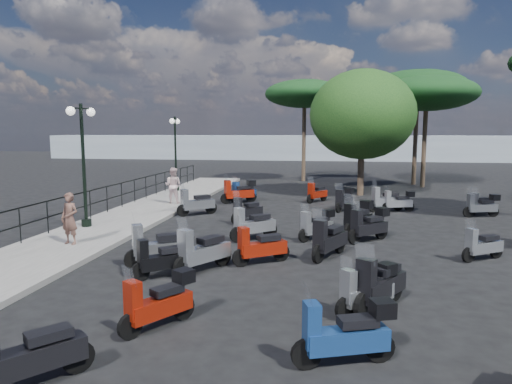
# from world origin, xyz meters

# --- Properties ---
(ground) EXTENTS (120.00, 120.00, 0.00)m
(ground) POSITION_xyz_m (0.00, 0.00, 0.00)
(ground) COLOR black
(ground) RESTS_ON ground
(sidewalk) EXTENTS (3.00, 30.00, 0.15)m
(sidewalk) POSITION_xyz_m (-6.50, 3.00, 0.07)
(sidewalk) COLOR slate
(sidewalk) RESTS_ON ground
(railing) EXTENTS (0.04, 26.04, 1.10)m
(railing) POSITION_xyz_m (-7.80, 2.80, 0.90)
(railing) COLOR black
(railing) RESTS_ON sidewalk
(lamp_post_1) EXTENTS (0.51, 1.25, 4.32)m
(lamp_post_1) POSITION_xyz_m (-7.15, 0.64, 2.61)
(lamp_post_1) COLOR black
(lamp_post_1) RESTS_ON sidewalk
(lamp_post_2) EXTENTS (0.34, 1.24, 4.20)m
(lamp_post_2) POSITION_xyz_m (-7.29, 10.75, 2.54)
(lamp_post_2) COLOR black
(lamp_post_2) RESTS_ON sidewalk
(woman) EXTENTS (0.63, 0.47, 1.56)m
(woman) POSITION_xyz_m (-6.26, -1.83, 0.93)
(woman) COLOR brown
(woman) RESTS_ON sidewalk
(pedestrian_far) EXTENTS (0.86, 0.70, 1.69)m
(pedestrian_far) POSITION_xyz_m (-5.86, 6.22, 0.99)
(pedestrian_far) COLOR beige
(pedestrian_far) RESTS_ON sidewalk
(scooter_0) EXTENTS (1.16, 1.34, 1.33)m
(scooter_0) POSITION_xyz_m (-2.61, -8.86, 0.46)
(scooter_0) COLOR black
(scooter_0) RESTS_ON ground
(scooter_1) EXTENTS (1.13, 1.64, 1.49)m
(scooter_1) POSITION_xyz_m (-1.72, -3.40, 0.52)
(scooter_1) COLOR black
(scooter_1) RESTS_ON ground
(scooter_2) EXTENTS (1.32, 1.14, 1.27)m
(scooter_2) POSITION_xyz_m (-2.51, -3.97, 0.48)
(scooter_2) COLOR black
(scooter_2) RESTS_ON ground
(scooter_3) EXTENTS (1.45, 1.28, 1.45)m
(scooter_3) POSITION_xyz_m (-4.13, 4.15, 0.50)
(scooter_3) COLOR black
(scooter_3) RESTS_ON ground
(scooter_4) EXTENTS (1.64, 1.17, 1.48)m
(scooter_4) POSITION_xyz_m (-3.00, 7.65, 0.56)
(scooter_4) COLOR black
(scooter_4) RESTS_ON ground
(scooter_5) EXTENTS (1.03, 1.40, 1.27)m
(scooter_5) POSITION_xyz_m (-1.57, -6.74, 0.48)
(scooter_5) COLOR black
(scooter_5) RESTS_ON ground
(scooter_6) EXTENTS (1.43, 1.06, 1.33)m
(scooter_6) POSITION_xyz_m (-0.39, -2.50, 0.46)
(scooter_6) COLOR black
(scooter_6) RESTS_ON ground
(scooter_7) EXTENTS (1.67, 1.10, 1.49)m
(scooter_7) POSITION_xyz_m (-2.94, -3.20, 0.52)
(scooter_7) COLOR black
(scooter_7) RESTS_ON ground
(scooter_8) EXTENTS (1.39, 1.27, 1.42)m
(scooter_8) POSITION_xyz_m (-1.03, 0.14, 0.49)
(scooter_8) COLOR black
(scooter_8) RESTS_ON ground
(scooter_9) EXTENTS (1.06, 1.39, 1.31)m
(scooter_9) POSITION_xyz_m (-1.74, 2.93, 0.45)
(scooter_9) COLOR black
(scooter_9) RESTS_ON ground
(scooter_10) EXTENTS (1.14, 1.37, 1.33)m
(scooter_10) POSITION_xyz_m (-2.87, 8.10, 0.46)
(scooter_10) COLOR black
(scooter_10) RESTS_ON ground
(scooter_11) EXTENTS (1.57, 0.79, 1.30)m
(scooter_11) POSITION_xyz_m (1.67, -7.54, 0.49)
(scooter_11) COLOR black
(scooter_11) RESTS_ON ground
(scooter_12) EXTENTS (1.13, 1.60, 1.47)m
(scooter_12) POSITION_xyz_m (2.40, -5.24, 0.51)
(scooter_12) COLOR black
(scooter_12) RESTS_ON ground
(scooter_13) EXTENTS (1.01, 1.71, 1.48)m
(scooter_13) POSITION_xyz_m (1.41, -1.61, 0.51)
(scooter_13) COLOR black
(scooter_13) RESTS_ON ground
(scooter_14) EXTENTS (1.15, 1.27, 1.25)m
(scooter_14) POSITION_xyz_m (1.01, 0.55, 0.47)
(scooter_14) COLOR black
(scooter_14) RESTS_ON ground
(scooter_15) EXTENTS (0.87, 1.52, 1.29)m
(scooter_15) POSITION_xyz_m (2.06, 6.25, 0.49)
(scooter_15) COLOR black
(scooter_15) RESTS_ON ground
(scooter_16) EXTENTS (1.00, 1.40, 1.28)m
(scooter_16) POSITION_xyz_m (0.78, 8.58, 0.45)
(scooter_16) COLOR black
(scooter_16) RESTS_ON ground
(scooter_18) EXTENTS (1.23, 1.12, 1.21)m
(scooter_18) POSITION_xyz_m (2.15, -5.43, 0.46)
(scooter_18) COLOR black
(scooter_18) RESTS_ON ground
(scooter_19) EXTENTS (1.39, 1.32, 1.39)m
(scooter_19) POSITION_xyz_m (2.67, 0.53, 0.52)
(scooter_19) COLOR black
(scooter_19) RESTS_ON ground
(scooter_20) EXTENTS (1.09, 1.70, 1.49)m
(scooter_20) POSITION_xyz_m (2.37, 1.37, 0.56)
(scooter_20) COLOR black
(scooter_20) RESTS_ON ground
(scooter_21) EXTENTS (1.62, 0.97, 1.40)m
(scooter_21) POSITION_xyz_m (3.85, 6.37, 0.49)
(scooter_21) COLOR black
(scooter_21) RESTS_ON ground
(scooter_22) EXTENTS (1.48, 0.65, 1.20)m
(scooter_22) POSITION_xyz_m (4.40, 6.34, 0.45)
(scooter_22) COLOR black
(scooter_22) RESTS_ON ground
(scooter_26) EXTENTS (1.30, 0.90, 1.18)m
(scooter_26) POSITION_xyz_m (5.55, -1.19, 0.41)
(scooter_26) COLOR black
(scooter_26) RESTS_ON ground
(scooter_27) EXTENTS (1.16, 1.11, 1.20)m
(scooter_27) POSITION_xyz_m (7.76, 6.34, 0.42)
(scooter_27) COLOR black
(scooter_27) RESTS_ON ground
(scooter_28) EXTENTS (1.52, 0.67, 1.24)m
(scooter_28) POSITION_xyz_m (7.62, 5.63, 0.47)
(scooter_28) COLOR black
(scooter_28) RESTS_ON ground
(broadleaf_tree) EXTENTS (5.72, 5.72, 6.86)m
(broadleaf_tree) POSITION_xyz_m (3.10, 11.52, 4.42)
(broadleaf_tree) COLOR #38281E
(broadleaf_tree) RESTS_ON ground
(pine_0) EXTENTS (6.24, 6.24, 7.47)m
(pine_0) POSITION_xyz_m (6.94, 17.39, 6.36)
(pine_0) COLOR #38281E
(pine_0) RESTS_ON ground
(pine_1) EXTENTS (6.20, 6.20, 6.94)m
(pine_1) POSITION_xyz_m (7.24, 15.93, 5.84)
(pine_1) COLOR #38281E
(pine_1) RESTS_ON ground
(pine_2) EXTENTS (5.59, 5.59, 7.11)m
(pine_2) POSITION_xyz_m (-0.45, 18.44, 6.10)
(pine_2) COLOR #38281E
(pine_2) RESTS_ON ground
(distant_hills) EXTENTS (70.00, 8.00, 3.00)m
(distant_hills) POSITION_xyz_m (0.00, 45.00, 1.50)
(distant_hills) COLOR gray
(distant_hills) RESTS_ON ground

